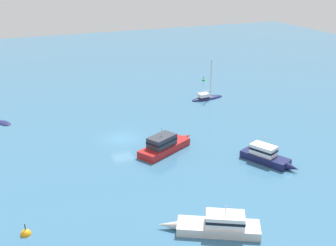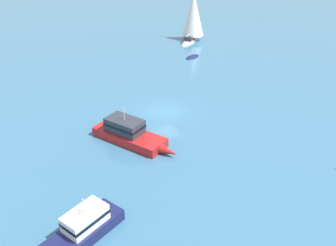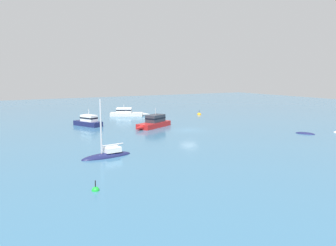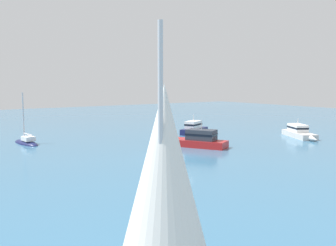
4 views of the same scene
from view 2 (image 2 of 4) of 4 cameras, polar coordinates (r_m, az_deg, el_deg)
The scene contains 5 objects.
ground_plane at distance 37.06m, azimuth -0.41°, elevation 1.79°, with size 160.00×160.00×0.00m, color teal.
launch at distance 31.97m, azimuth -6.11°, elevation -1.57°, with size 5.38×8.17×3.16m.
rib at distance 52.64m, azimuth 3.88°, elevation 10.30°, with size 3.09×2.40×0.46m.
powerboat at distance 23.51m, azimuth -13.46°, elevation -15.89°, with size 6.57×3.98×2.85m.
sailboat_1 at distance 59.93m, azimuth 3.97°, elevation 16.11°, with size 7.07×6.08×9.81m.
Camera 2 is at (-15.09, -29.16, 17.17)m, focal length 38.68 mm.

